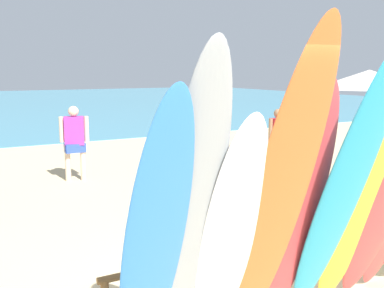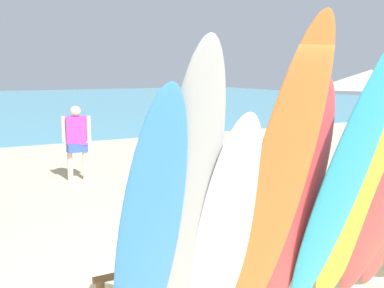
% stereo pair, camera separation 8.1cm
% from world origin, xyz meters
% --- Properties ---
extents(ground, '(60.00, 60.00, 0.00)m').
position_xyz_m(ground, '(0.00, 14.00, 0.00)').
color(ground, '#D3BC8C').
extents(ocean_water, '(60.00, 40.00, 0.02)m').
position_xyz_m(ocean_water, '(0.00, 31.07, 0.01)').
color(ocean_water, teal).
rests_on(ocean_water, ground).
extents(surfboard_rack, '(4.25, 0.07, 0.66)m').
position_xyz_m(surfboard_rack, '(0.00, 0.00, 0.54)').
color(surfboard_rack, brown).
rests_on(surfboard_rack, ground).
extents(surfboard_blue_0, '(0.50, 0.85, 2.28)m').
position_xyz_m(surfboard_blue_0, '(-1.89, -0.63, 1.14)').
color(surfboard_blue_0, '#337AD1').
rests_on(surfboard_blue_0, ground).
extents(surfboard_grey_1, '(0.53, 0.92, 2.57)m').
position_xyz_m(surfboard_grey_1, '(-1.59, -0.63, 1.29)').
color(surfboard_grey_1, '#999EA3').
rests_on(surfboard_grey_1, ground).
extents(surfboard_white_2, '(0.54, 0.80, 2.07)m').
position_xyz_m(surfboard_white_2, '(-1.25, -0.61, 1.04)').
color(surfboard_white_2, white).
rests_on(surfboard_white_2, ground).
extents(surfboard_orange_3, '(0.57, 1.05, 2.74)m').
position_xyz_m(surfboard_orange_3, '(-0.87, -0.74, 1.37)').
color(surfboard_orange_3, orange).
rests_on(surfboard_orange_3, ground).
extents(surfboard_red_4, '(0.57, 0.80, 2.31)m').
position_xyz_m(surfboard_red_4, '(-0.54, -0.57, 1.15)').
color(surfboard_red_4, '#D13D42').
rests_on(surfboard_red_4, ground).
extents(surfboard_teal_5, '(0.51, 1.12, 2.60)m').
position_xyz_m(surfboard_teal_5, '(-0.21, -0.76, 1.30)').
color(surfboard_teal_5, '#289EC6').
rests_on(surfboard_teal_5, ground).
extents(surfboard_yellow_6, '(0.55, 0.85, 2.19)m').
position_xyz_m(surfboard_yellow_6, '(0.17, -0.63, 1.09)').
color(surfboard_yellow_6, yellow).
rests_on(surfboard_yellow_6, ground).
extents(surfboard_red_7, '(0.58, 0.85, 2.08)m').
position_xyz_m(surfboard_red_7, '(0.52, -0.63, 1.04)').
color(surfboard_red_7, '#D13D42').
rests_on(surfboard_red_7, ground).
extents(beachgoer_photographing, '(0.58, 0.31, 1.59)m').
position_xyz_m(beachgoer_photographing, '(-0.81, 6.02, 0.92)').
color(beachgoer_photographing, beige).
rests_on(beachgoer_photographing, ground).
extents(beachgoer_strolling, '(0.56, 0.25, 1.49)m').
position_xyz_m(beachgoer_strolling, '(3.32, 4.41, 0.86)').
color(beachgoer_strolling, '#9E704C').
rests_on(beachgoer_strolling, ground).
extents(beach_chair_blue, '(0.71, 0.87, 0.79)m').
position_xyz_m(beach_chair_blue, '(4.20, 2.97, 0.42)').
color(beach_chair_blue, '#B7B7BC').
rests_on(beach_chair_blue, ground).
extents(beach_chair_striped, '(0.68, 0.82, 0.81)m').
position_xyz_m(beach_chair_striped, '(2.98, 3.13, 0.43)').
color(beach_chair_striped, '#B7B7BC').
rests_on(beach_chair_striped, ground).
extents(beach_umbrella, '(1.78, 1.78, 2.34)m').
position_xyz_m(beach_umbrella, '(2.98, 1.73, 2.18)').
color(beach_umbrella, silver).
rests_on(beach_umbrella, ground).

